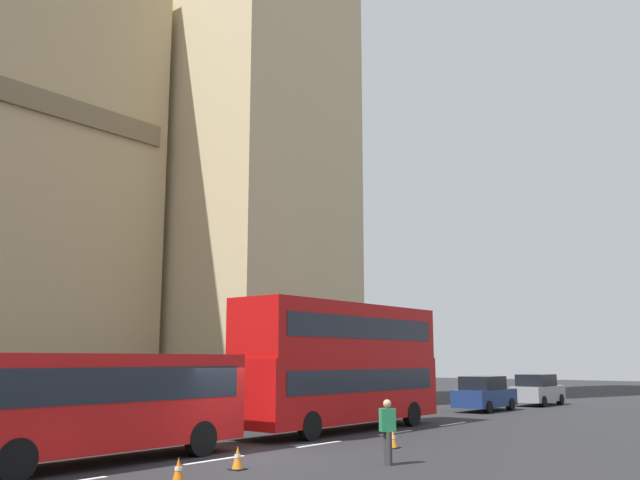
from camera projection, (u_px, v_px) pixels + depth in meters
The scene contains 9 objects.
ground_plane at pixel (241, 456), 19.80m from camera, with size 160.00×160.00×0.00m, color #262628.
lane_centre_marking at pixel (215, 460), 19.03m from camera, with size 29.80×0.16×0.01m.
double_decker_bus at pixel (342, 360), 27.25m from camera, with size 10.46×2.54×4.90m.
sedan_lead at pixel (485, 394), 37.09m from camera, with size 4.40×1.86×1.85m.
sedan_trailing at pixel (538, 390), 41.75m from camera, with size 4.40×1.86×1.85m.
traffic_cone_west at pixel (178, 471), 15.43m from camera, with size 0.36×0.36×0.58m.
traffic_cone_middle at pixel (238, 458), 17.41m from camera, with size 0.36×0.36×0.58m.
traffic_cone_east at pixel (393, 439), 21.63m from camera, with size 0.36×0.36×0.58m.
pedestrian_near_cones at pixel (388, 429), 18.32m from camera, with size 0.46×0.43×1.69m.
Camera 1 is at (-14.62, -14.65, 2.75)m, focal length 38.66 mm.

